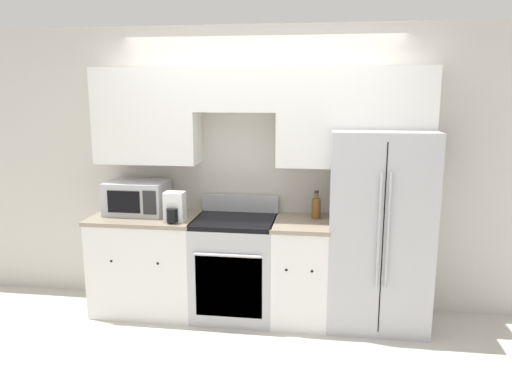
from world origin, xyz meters
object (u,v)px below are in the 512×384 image
microwave (137,197)px  bottle (316,208)px  oven_range (235,267)px  refrigerator (378,228)px

microwave → bottle: 1.64m
oven_range → bottle: bearing=9.9°
refrigerator → bottle: size_ratio=6.80×
refrigerator → bottle: refrigerator is taller
microwave → oven_range: bearing=-4.5°
refrigerator → microwave: 2.19m
bottle → microwave: bearing=-178.2°
oven_range → refrigerator: (1.26, 0.08, 0.40)m
oven_range → microwave: size_ratio=1.96×
oven_range → bottle: size_ratio=4.24×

